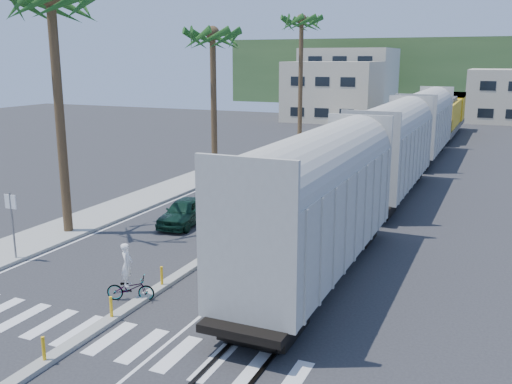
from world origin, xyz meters
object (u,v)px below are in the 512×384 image
car_second (232,188)px  cyclist (130,283)px  street_sign (12,216)px  car_lead (185,212)px

car_second → cyclist: cyclist is taller
street_sign → cyclist: (6.87, -1.38, -1.32)m
cyclist → car_lead: bearing=-1.5°
street_sign → car_lead: size_ratio=0.72×
car_lead → cyclist: (3.09, -9.01, -0.04)m
car_second → street_sign: bearing=-107.6°
street_sign → cyclist: street_sign is taller
street_sign → car_second: (3.78, 13.21, -1.20)m
street_sign → car_lead: bearing=63.7°
street_sign → car_second: street_sign is taller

